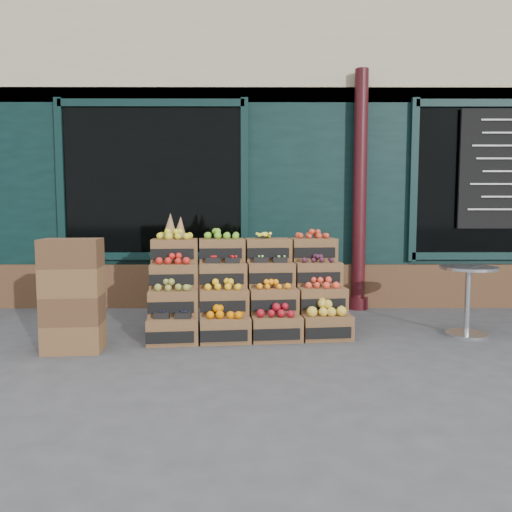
{
  "coord_description": "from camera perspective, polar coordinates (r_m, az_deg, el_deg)",
  "views": [
    {
      "loc": [
        -0.22,
        -4.69,
        1.34
      ],
      "look_at": [
        -0.2,
        0.7,
        0.85
      ],
      "focal_mm": 35.0,
      "sensor_mm": 36.0,
      "label": 1
    }
  ],
  "objects": [
    {
      "name": "spare_crates",
      "position": [
        5.06,
        -20.22,
        -4.24
      ],
      "size": [
        0.57,
        0.42,
        1.08
      ],
      "rotation": [
        0.0,
        0.0,
        0.1
      ],
      "color": "brown",
      "rests_on": "ground"
    },
    {
      "name": "shop_facade",
      "position": [
        9.86,
        1.11,
        11.34
      ],
      "size": [
        12.0,
        6.24,
        4.8
      ],
      "color": "black",
      "rests_on": "ground"
    },
    {
      "name": "crate_display",
      "position": [
        5.57,
        -1.1,
        -4.46
      ],
      "size": [
        2.2,
        1.24,
        1.32
      ],
      "rotation": [
        0.0,
        0.0,
        0.11
      ],
      "color": "brown",
      "rests_on": "ground"
    },
    {
      "name": "shopkeeper",
      "position": [
        7.39,
        -8.82,
        2.69
      ],
      "size": [
        0.77,
        0.53,
        2.05
      ],
      "primitive_type": "imported",
      "rotation": [
        0.0,
        0.0,
        3.09
      ],
      "color": "#175118",
      "rests_on": "ground"
    },
    {
      "name": "ground",
      "position": [
        4.88,
        2.42,
        -10.73
      ],
      "size": [
        60.0,
        60.0,
        0.0
      ],
      "primitive_type": "plane",
      "color": "#3E3E40",
      "rests_on": "ground"
    },
    {
      "name": "bistro_table",
      "position": [
        5.8,
        23.05,
        -3.88
      ],
      "size": [
        0.6,
        0.6,
        0.75
      ],
      "rotation": [
        0.0,
        0.0,
        0.28
      ],
      "color": "#B9BCC1",
      "rests_on": "ground"
    }
  ]
}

